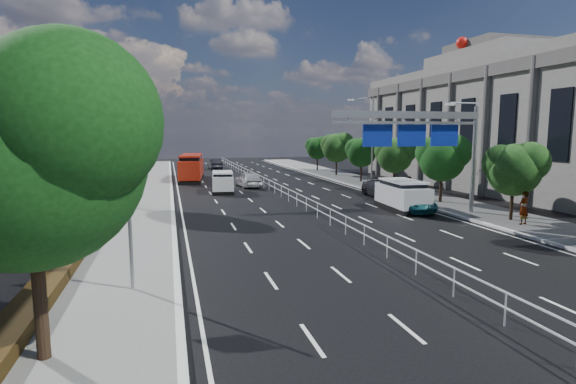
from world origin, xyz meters
name	(u,v)px	position (x,y,z in m)	size (l,w,h in m)	color
ground	(405,269)	(0.00, 0.00, 0.00)	(160.00, 160.00, 0.00)	black
sidewalk_near	(102,293)	(-11.50, 0.00, 0.07)	(5.00, 140.00, 0.14)	slate
kerb_near	(177,287)	(-9.00, 0.00, 0.07)	(0.25, 140.00, 0.15)	silver
median_fence	(277,189)	(0.00, 22.50, 0.53)	(0.05, 85.00, 1.02)	silver
hedge_near	(74,251)	(-13.30, 5.00, 0.36)	(1.00, 36.00, 0.44)	black
toilet_sign	(115,210)	(-10.95, 0.00, 2.94)	(1.62, 0.18, 4.34)	gray
overhead_gantry	(423,131)	(6.74, 10.05, 5.61)	(10.24, 0.38, 7.45)	gray
streetlight_far	(370,135)	(10.50, 26.00, 5.21)	(2.78, 2.40, 9.00)	gray
civic_hall	(510,124)	(23.72, 22.00, 6.27)	(14.40, 36.00, 14.35)	slate
near_tree_big	(31,143)	(-12.13, -4.53, 5.27)	(5.72, 5.33, 7.71)	black
near_tree_back	(127,145)	(-11.94, 17.97, 4.61)	(4.84, 4.51, 6.69)	black
far_tree_c	(515,167)	(11.24, 6.98, 3.43)	(3.52, 3.28, 4.94)	black
far_tree_d	(443,156)	(11.25, 14.48, 3.69)	(3.85, 3.59, 5.34)	black
far_tree_e	(395,153)	(11.25, 21.98, 3.56)	(3.63, 3.38, 5.13)	black
far_tree_f	(362,151)	(11.24, 29.48, 3.49)	(3.52, 3.28, 5.02)	black
far_tree_g	(337,146)	(11.25, 36.98, 3.75)	(3.96, 3.69, 5.45)	black
far_tree_h	(318,147)	(11.24, 44.48, 3.42)	(3.41, 3.18, 4.91)	black
white_minivan	(223,182)	(-4.41, 25.40, 0.94)	(2.31, 4.56, 1.91)	black
red_bus	(192,167)	(-6.63, 36.80, 1.54)	(3.44, 10.09, 2.95)	black
near_car_silver	(248,179)	(-1.47, 28.66, 0.78)	(1.84, 4.58, 1.56)	#A2A5A9
near_car_dark	(215,164)	(-2.55, 51.24, 0.79)	(1.66, 4.77, 1.57)	black
silver_minivan	(402,195)	(6.87, 12.64, 1.05)	(2.51, 5.28, 2.14)	black
parked_car_teal	(409,202)	(7.08, 12.00, 0.67)	(2.21, 4.80, 1.33)	#165A63
parked_car_dark	(380,189)	(8.30, 19.00, 0.70)	(1.96, 4.82, 1.40)	black
pedestrian_a	(524,208)	(10.82, 5.61, 1.12)	(0.72, 0.47, 1.97)	gray
pedestrian_b	(408,187)	(9.60, 16.58, 1.05)	(0.88, 0.69, 1.82)	gray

